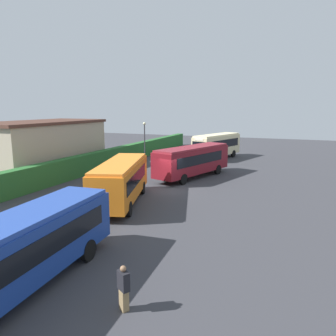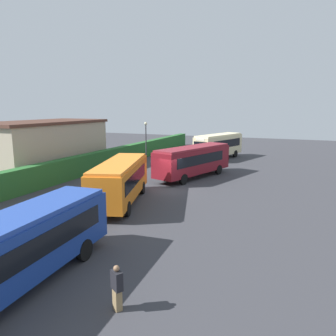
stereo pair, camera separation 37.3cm
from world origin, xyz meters
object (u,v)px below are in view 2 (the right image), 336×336
at_px(bus_maroon, 193,160).
at_px(person_right, 168,166).
at_px(traffic_cone, 154,163).
at_px(bus_orange, 120,179).
at_px(person_center, 108,182).
at_px(lamppost, 146,138).
at_px(person_left, 117,287).
at_px(person_far, 188,153).
at_px(bus_cream, 219,145).
at_px(bus_blue, 10,250).

bearing_deg(bus_maroon, person_right, 112.29).
xyz_separation_m(person_right, traffic_cone, (5.10, 4.08, -0.72)).
bearing_deg(bus_orange, person_center, 31.46).
bearing_deg(traffic_cone, person_right, -141.30).
bearing_deg(person_center, bus_orange, -15.78).
bearing_deg(person_center, lamppost, 128.67).
bearing_deg(person_left, traffic_cone, -125.07).
bearing_deg(person_far, traffic_cone, 3.62).
bearing_deg(lamppost, bus_orange, -159.96).
bearing_deg(bus_orange, traffic_cone, -0.73).
bearing_deg(bus_orange, lamppost, 2.66).
bearing_deg(bus_cream, person_right, 8.53).
bearing_deg(bus_maroon, traffic_cone, 71.35).
xyz_separation_m(person_right, person_far, (10.45, 1.60, -0.04)).
bearing_deg(person_center, person_right, 101.93).
height_order(person_left, person_center, person_center).
bearing_deg(bus_orange, person_far, -11.53).
bearing_deg(bus_maroon, person_left, -150.76).
distance_m(bus_orange, person_right, 10.36).
height_order(person_center, person_far, person_far).
relative_size(bus_blue, bus_cream, 1.16).
bearing_deg(person_center, bus_cream, 104.94).
distance_m(person_far, lamppost, 6.86).
distance_m(bus_blue, bus_orange, 12.01).
distance_m(bus_orange, bus_cream, 23.31).
relative_size(bus_maroon, person_left, 5.99).
xyz_separation_m(person_left, person_far, (31.95, 8.71, 0.11)).
bearing_deg(bus_cream, bus_blue, 18.57).
distance_m(person_left, traffic_cone, 28.86).
relative_size(traffic_cone, lamppost, 0.12).
height_order(person_left, person_far, person_far).
bearing_deg(bus_cream, person_far, -37.82).
bearing_deg(traffic_cone, bus_orange, -163.34).
relative_size(bus_blue, person_far, 5.75).
bearing_deg(person_center, person_far, 114.30).
bearing_deg(traffic_cone, person_far, -24.88).
bearing_deg(person_right, bus_blue, -96.59).
xyz_separation_m(bus_orange, person_right, (10.32, 0.53, -0.77)).
bearing_deg(bus_blue, lamppost, -167.78).
xyz_separation_m(bus_blue, person_right, (22.10, 2.88, -0.70)).
bearing_deg(person_right, person_far, 84.70).
distance_m(bus_cream, person_left, 34.84).
bearing_deg(lamppost, person_far, -32.34).
height_order(bus_blue, lamppost, lamppost).
xyz_separation_m(bus_maroon, person_left, (-21.72, -4.52, -0.93)).
bearing_deg(person_far, bus_maroon, 50.80).
distance_m(person_center, lamppost, 13.71).
height_order(person_left, traffic_cone, person_left).
xyz_separation_m(bus_blue, bus_maroon, (22.32, 0.28, 0.08)).
xyz_separation_m(bus_maroon, person_far, (10.24, 4.20, -0.82)).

